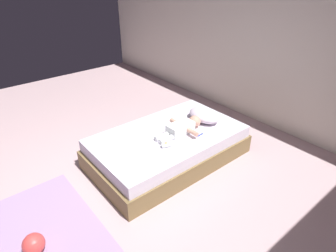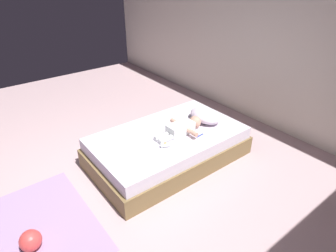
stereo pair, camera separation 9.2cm
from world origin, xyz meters
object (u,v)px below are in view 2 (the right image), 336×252
Objects in this scene: baby_bottle at (165,145)px; pillow at (205,116)px; baby at (183,128)px; toy_ball at (31,241)px; toothbrush at (200,135)px; bed at (168,147)px.

pillow is at bearing 102.51° from baby_bottle.
baby_bottle is (0.13, -0.37, -0.04)m from baby.
toy_ball is 1.56× the size of baby_bottle.
baby is 5.22× the size of toothbrush.
baby is 3.51× the size of toy_ball.
pillow is at bearing 96.76° from toy_ball.
pillow is 0.40m from toothbrush.
baby is at bearing 109.09° from baby_bottle.
toy_ball is (0.23, -1.91, -0.35)m from baby.
toothbrush is (0.19, 0.12, -0.06)m from baby.
toothbrush is (0.29, 0.27, 0.21)m from bed.
pillow is 2.38m from toy_ball.
baby_bottle is (0.18, -0.79, -0.05)m from pillow.
baby_bottle is at bearing 93.75° from toy_ball.
baby is at bearing 96.81° from toy_ball.
bed is at bearing 100.45° from toy_ball.
baby is 1.96m from toy_ball.
baby_bottle is at bearing -77.49° from pillow.
toothbrush is at bearing 82.43° from baby_bottle.
pillow reaches higher than toy_ball.
bed reaches higher than toy_ball.
toy_ball is 1.58m from baby_bottle.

